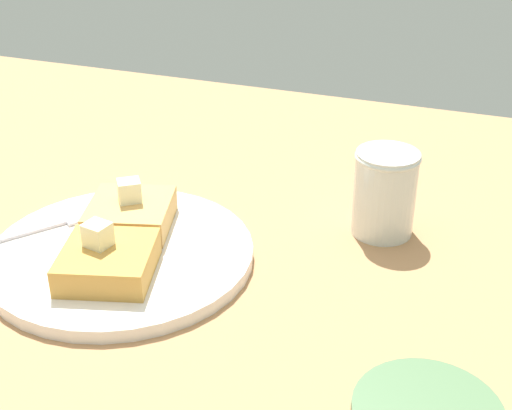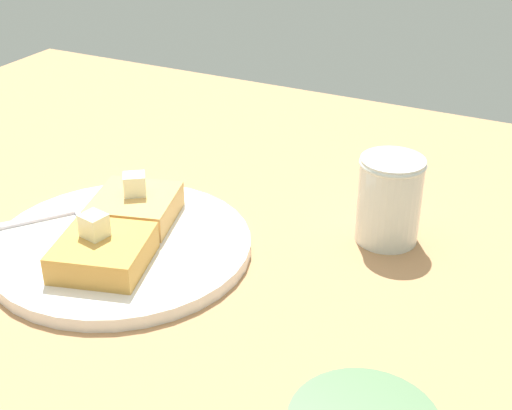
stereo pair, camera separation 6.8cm
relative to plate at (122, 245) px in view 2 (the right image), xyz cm
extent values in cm
cube|color=#AE7C51|center=(-3.00, -5.52, -1.95)|extent=(97.00, 97.00, 2.42)
cylinder|color=white|center=(0.00, 0.00, -0.09)|extent=(24.97, 24.97, 1.28)
torus|color=#31333E|center=(0.00, 0.00, 0.15)|extent=(24.97, 24.97, 0.80)
cube|color=tan|center=(-4.15, -1.19, 1.86)|extent=(10.01, 9.83, 2.62)
cube|color=gold|center=(4.15, 1.19, 1.86)|extent=(10.01, 9.83, 2.62)
cube|color=#F2F0CA|center=(-4.59, -1.33, 4.25)|extent=(2.85, 2.90, 2.17)
cube|color=#F3F1C2|center=(3.80, 0.21, 4.25)|extent=(2.34, 2.51, 2.17)
cube|color=silver|center=(1.62, -10.74, 0.73)|extent=(8.54, 6.71, 0.36)
cube|color=silver|center=(-3.50, -6.90, 0.73)|extent=(3.56, 3.44, 0.36)
cube|color=silver|center=(-6.40, -5.76, 0.73)|extent=(2.75, 2.17, 0.36)
cube|color=silver|center=(-6.07, -5.32, 0.73)|extent=(2.75, 2.17, 0.36)
cube|color=silver|center=(-5.74, -4.88, 0.73)|extent=(2.75, 2.17, 0.36)
cube|color=silver|center=(-5.41, -4.44, 0.73)|extent=(2.75, 2.17, 0.36)
cylinder|color=#5D2508|center=(-13.93, 22.03, 2.05)|extent=(5.70, 5.70, 5.57)
cylinder|color=silver|center=(-13.93, 22.03, 3.65)|extent=(6.19, 6.19, 8.76)
torus|color=silver|center=(-13.93, 22.03, 7.58)|extent=(6.45, 6.45, 0.50)
camera|label=1|loc=(49.23, 31.76, 36.07)|focal=50.00mm
camera|label=2|loc=(46.52, 37.99, 36.07)|focal=50.00mm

